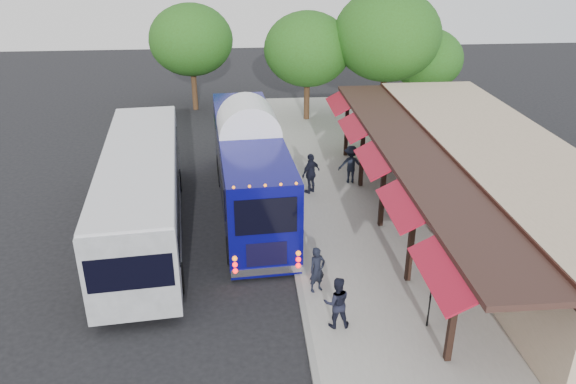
# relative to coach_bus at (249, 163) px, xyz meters

# --- Properties ---
(ground) EXTENTS (90.00, 90.00, 0.00)m
(ground) POSITION_rel_coach_bus_xyz_m (1.45, -6.62, -2.08)
(ground) COLOR black
(ground) RESTS_ON ground
(sidewalk) EXTENTS (10.00, 40.00, 0.15)m
(sidewalk) POSITION_rel_coach_bus_xyz_m (6.45, -2.62, -2.00)
(sidewalk) COLOR #9E9B93
(sidewalk) RESTS_ON ground
(curb) EXTENTS (0.20, 40.00, 0.16)m
(curb) POSITION_rel_coach_bus_xyz_m (1.50, -2.62, -2.00)
(curb) COLOR gray
(curb) RESTS_ON ground
(station_shelter) EXTENTS (8.15, 20.00, 3.60)m
(station_shelter) POSITION_rel_coach_bus_xyz_m (9.83, -2.62, -0.23)
(station_shelter) COLOR tan
(station_shelter) RESTS_ON ground
(coach_bus) EXTENTS (3.40, 12.22, 3.87)m
(coach_bus) POSITION_rel_coach_bus_xyz_m (0.00, 0.00, 0.00)
(coach_bus) COLOR #080861
(coach_bus) RESTS_ON ground
(city_bus) EXTENTS (4.01, 13.04, 3.45)m
(city_bus) POSITION_rel_coach_bus_xyz_m (-4.27, -2.02, -0.17)
(city_bus) COLOR gray
(city_bus) RESTS_ON ground
(ped_a) EXTENTS (0.70, 0.61, 1.61)m
(ped_a) POSITION_rel_coach_bus_xyz_m (2.05, -6.88, -1.12)
(ped_a) COLOR black
(ped_a) RESTS_ON sidewalk
(ped_b) EXTENTS (0.83, 0.65, 1.69)m
(ped_b) POSITION_rel_coach_bus_xyz_m (2.39, -8.78, -1.08)
(ped_b) COLOR black
(ped_b) RESTS_ON sidewalk
(ped_c) EXTENTS (1.15, 1.08, 1.90)m
(ped_c) POSITION_rel_coach_bus_xyz_m (2.80, 0.96, -0.98)
(ped_c) COLOR black
(ped_c) RESTS_ON sidewalk
(ped_d) EXTENTS (1.26, 0.82, 1.85)m
(ped_d) POSITION_rel_coach_bus_xyz_m (4.85, 1.95, -1.00)
(ped_d) COLOR black
(ped_d) RESTS_ON sidewalk
(sign_board) EXTENTS (0.22, 0.48, 1.10)m
(sign_board) POSITION_rel_coach_bus_xyz_m (5.16, -9.04, -1.18)
(sign_board) COLOR black
(sign_board) RESTS_ON sidewalk
(tree_left) EXTENTS (5.38, 5.38, 6.89)m
(tree_left) POSITION_rel_coach_bus_xyz_m (3.92, 12.29, 2.52)
(tree_left) COLOR #382314
(tree_left) RESTS_ON ground
(tree_mid) EXTENTS (6.45, 6.45, 8.26)m
(tree_mid) POSITION_rel_coach_bus_xyz_m (8.61, 11.35, 3.43)
(tree_mid) COLOR #382314
(tree_mid) RESTS_ON ground
(tree_right) EXTENTS (4.51, 4.51, 5.77)m
(tree_right) POSITION_rel_coach_bus_xyz_m (11.56, 12.33, 1.76)
(tree_right) COLOR #382314
(tree_right) RESTS_ON ground
(tree_far) EXTENTS (5.51, 5.51, 7.06)m
(tree_far) POSITION_rel_coach_bus_xyz_m (-3.41, 15.58, 2.63)
(tree_far) COLOR #382314
(tree_far) RESTS_ON ground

